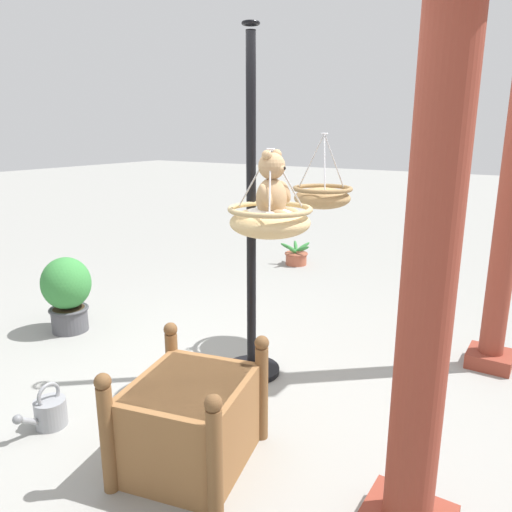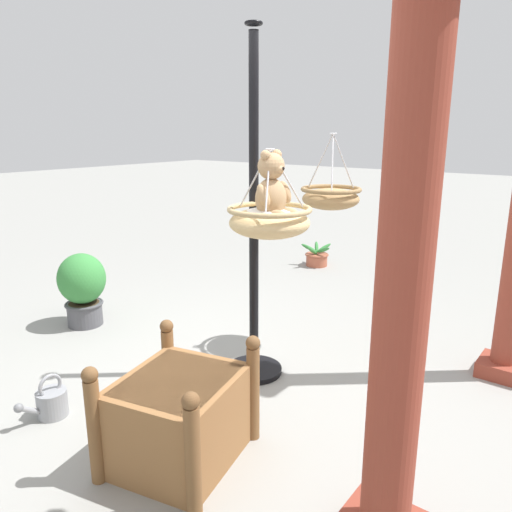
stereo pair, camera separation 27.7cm
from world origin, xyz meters
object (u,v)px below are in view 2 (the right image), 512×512
object	(u,v)px
potted_plant_tall_leafy	(317,257)
watering_can	(51,402)
hanging_basket_with_teddy	(270,220)
display_pole_central	(254,274)
greenhouse_pillar_far_back	(402,296)
hanging_basket_left_high	(331,197)
potted_plant_bushy_green	(82,286)
wooden_planter_box	(179,415)
teddy_bear	(272,190)

from	to	relation	value
potted_plant_tall_leafy	watering_can	size ratio (longest dim) A/B	1.33
hanging_basket_with_teddy	potted_plant_tall_leafy	xyz separation A→B (m)	(-3.16, -1.46, -1.15)
display_pole_central	hanging_basket_with_teddy	bearing A→B (deg)	59.04
display_pole_central	watering_can	distance (m)	1.65
potted_plant_tall_leafy	greenhouse_pillar_far_back	bearing A→B (deg)	34.20
hanging_basket_left_high	potted_plant_tall_leafy	xyz separation A→B (m)	(-2.21, -1.40, -1.20)
display_pole_central	greenhouse_pillar_far_back	xyz separation A→B (m)	(0.96, 1.49, 0.41)
potted_plant_bushy_green	display_pole_central	bearing A→B (deg)	97.21
hanging_basket_with_teddy	greenhouse_pillar_far_back	distance (m)	1.49
wooden_planter_box	watering_can	size ratio (longest dim) A/B	2.60
teddy_bear	potted_plant_bushy_green	distance (m)	2.44
hanging_basket_with_teddy	hanging_basket_left_high	bearing A→B (deg)	-176.52
hanging_basket_left_high	potted_plant_bushy_green	world-z (taller)	hanging_basket_left_high
greenhouse_pillar_far_back	potted_plant_bushy_green	xyz separation A→B (m)	(-0.72, -3.40, -0.83)
greenhouse_pillar_far_back	display_pole_central	bearing A→B (deg)	-122.79
display_pole_central	teddy_bear	world-z (taller)	display_pole_central
teddy_bear	potted_plant_tall_leafy	world-z (taller)	teddy_bear
hanging_basket_with_teddy	potted_plant_bushy_green	world-z (taller)	hanging_basket_with_teddy
display_pole_central	potted_plant_bushy_green	bearing A→B (deg)	-82.79
teddy_bear	wooden_planter_box	distance (m)	1.52
potted_plant_tall_leafy	potted_plant_bushy_green	bearing A→B (deg)	-12.27
wooden_planter_box	potted_plant_tall_leafy	size ratio (longest dim) A/B	1.95
potted_plant_tall_leafy	watering_can	world-z (taller)	potted_plant_tall_leafy
teddy_bear	greenhouse_pillar_far_back	distance (m)	1.49
wooden_planter_box	potted_plant_tall_leafy	world-z (taller)	wooden_planter_box
potted_plant_bushy_green	watering_can	world-z (taller)	potted_plant_bushy_green
hanging_basket_with_teddy	potted_plant_bushy_green	distance (m)	2.33
greenhouse_pillar_far_back	potted_plant_tall_leafy	distance (m)	4.92
hanging_basket_left_high	watering_can	bearing A→B (deg)	-23.04
hanging_basket_with_teddy	wooden_planter_box	distance (m)	1.36
potted_plant_bushy_green	teddy_bear	bearing A→B (deg)	92.41
wooden_planter_box	hanging_basket_with_teddy	bearing A→B (deg)	-177.24
wooden_planter_box	potted_plant_bushy_green	distance (m)	2.36
watering_can	potted_plant_tall_leafy	bearing A→B (deg)	-173.37
hanging_basket_with_teddy	display_pole_central	bearing A→B (deg)	-120.96
display_pole_central	watering_can	size ratio (longest dim) A/B	7.31
display_pole_central	potted_plant_tall_leafy	distance (m)	3.31
hanging_basket_with_teddy	teddy_bear	world-z (taller)	hanging_basket_with_teddy
watering_can	display_pole_central	bearing A→B (deg)	151.81
teddy_bear	hanging_basket_left_high	world-z (taller)	hanging_basket_left_high
potted_plant_bushy_green	watering_can	xyz separation A→B (m)	(1.07, 1.21, -0.29)
teddy_bear	wooden_planter_box	world-z (taller)	teddy_bear
greenhouse_pillar_far_back	teddy_bear	bearing A→B (deg)	-123.64
teddy_bear	watering_can	size ratio (longest dim) A/B	1.32
watering_can	hanging_basket_with_teddy	bearing A→B (deg)	140.64
teddy_bear	wooden_planter_box	size ratio (longest dim) A/B	0.51
greenhouse_pillar_far_back	potted_plant_tall_leafy	world-z (taller)	greenhouse_pillar_far_back
display_pole_central	potted_plant_tall_leafy	xyz separation A→B (m)	(-3.01, -1.21, -0.69)
potted_plant_tall_leafy	hanging_basket_left_high	bearing A→B (deg)	32.27
hanging_basket_left_high	potted_plant_bushy_green	bearing A→B (deg)	-63.79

